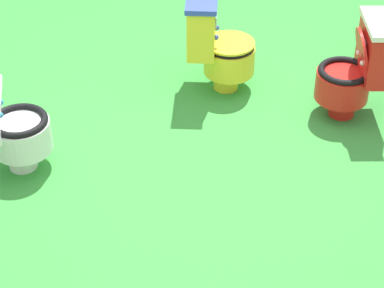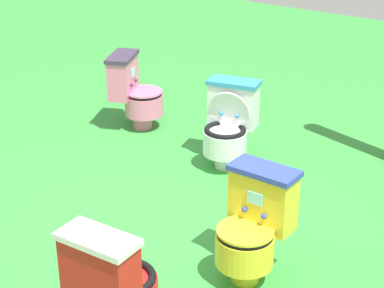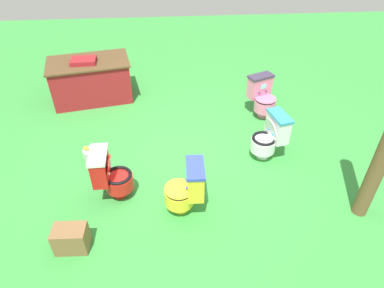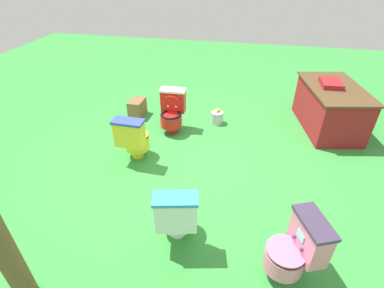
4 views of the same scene
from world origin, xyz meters
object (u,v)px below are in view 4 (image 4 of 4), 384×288
Objects in this scene: toilet_white at (177,215)px; vendor_table at (330,108)px; toilet_red at (172,111)px; toilet_yellow at (134,138)px; small_crate at (137,108)px; toilet_pink at (295,249)px; lemon_bucket at (217,117)px.

vendor_table reaches higher than toilet_white.
toilet_white is at bearing 104.55° from toilet_red.
toilet_yellow is 1.95× the size of small_crate.
small_crate is (-2.64, -1.46, -0.21)m from toilet_white.
vendor_table is (-1.60, 2.98, 0.02)m from toilet_yellow.
toilet_white is at bearing 28.88° from small_crate.
toilet_pink is at bearing -15.06° from vendor_table.
small_crate is (0.26, -3.45, -0.23)m from vendor_table.
lemon_bucket is (-0.40, 0.73, -0.26)m from toilet_red.
toilet_yellow is 1.00× the size of toilet_white.
toilet_yellow is 1.43m from small_crate.
toilet_yellow is at bearing 32.93° from toilet_pink.
toilet_yellow is at bearing -61.80° from vendor_table.
small_crate reaches higher than lemon_bucket.
vendor_table is at bearing 42.83° from toilet_white.
toilet_red is at bearing -76.33° from vendor_table.
toilet_white is (-0.18, -1.17, 0.00)m from toilet_pink.
toilet_red is 0.45× the size of vendor_table.
toilet_red is (-2.43, -1.83, 0.00)m from toilet_pink.
toilet_pink is 1.00× the size of toilet_yellow.
small_crate is 1.35× the size of lemon_bucket.
toilet_pink and toilet_yellow have the same top height.
toilet_white is 3.52m from vendor_table.
toilet_yellow is 1.63m from toilet_white.
vendor_table is at bearing -168.04° from toilet_red.
toilet_red and toilet_yellow have the same top height.
small_crate is at bearing -27.39° from toilet_red.
lemon_bucket is (-2.84, -1.10, -0.25)m from toilet_pink.
toilet_pink is at bearing 21.11° from lemon_bucket.
toilet_white is 2.67m from lemon_bucket.
toilet_red is 2.63× the size of lemon_bucket.
lemon_bucket is at bearing -152.82° from toilet_red.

